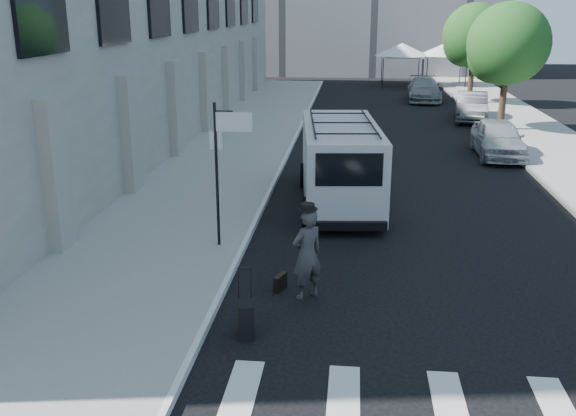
% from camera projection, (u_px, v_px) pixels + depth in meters
% --- Properties ---
extents(ground, '(120.00, 120.00, 0.00)m').
position_uv_depth(ground, '(316.00, 313.00, 12.59)').
color(ground, black).
rests_on(ground, ground).
extents(sidewalk_left, '(4.50, 48.00, 0.15)m').
position_uv_depth(sidewalk_left, '(242.00, 142.00, 28.17)').
color(sidewalk_left, gray).
rests_on(sidewalk_left, ground).
extents(sidewalk_right, '(4.00, 56.00, 0.15)m').
position_uv_depth(sidewalk_right, '(530.00, 131.00, 30.65)').
color(sidewalk_right, gray).
rests_on(sidewalk_right, ground).
extents(building_left, '(10.00, 44.00, 12.00)m').
position_uv_depth(building_left, '(89.00, 1.00, 29.01)').
color(building_left, gray).
rests_on(building_left, ground).
extents(sign_pole, '(1.03, 0.07, 3.50)m').
position_uv_depth(sign_pole, '(226.00, 145.00, 15.07)').
color(sign_pole, black).
rests_on(sign_pole, sidewalk_left).
extents(tree_near, '(3.80, 3.83, 6.03)m').
position_uv_depth(tree_near, '(505.00, 47.00, 29.78)').
color(tree_near, black).
rests_on(tree_near, ground).
extents(tree_far, '(3.80, 3.83, 6.03)m').
position_uv_depth(tree_far, '(472.00, 38.00, 38.32)').
color(tree_far, black).
rests_on(tree_far, ground).
extents(tent_left, '(4.00, 4.00, 3.20)m').
position_uv_depth(tent_left, '(402.00, 50.00, 47.43)').
color(tent_left, black).
rests_on(tent_left, ground).
extents(tent_right, '(4.00, 4.00, 3.20)m').
position_uv_depth(tent_right, '(445.00, 50.00, 47.59)').
color(tent_right, black).
rests_on(tent_right, ground).
extents(businessman, '(0.83, 0.79, 1.91)m').
position_uv_depth(businessman, '(307.00, 254.00, 13.00)').
color(businessman, '#39393B').
rests_on(businessman, ground).
extents(briefcase, '(0.26, 0.45, 0.34)m').
position_uv_depth(briefcase, '(280.00, 282.00, 13.60)').
color(briefcase, black).
rests_on(briefcase, ground).
extents(suitcase, '(0.37, 0.50, 1.26)m').
position_uv_depth(suitcase, '(246.00, 319.00, 11.65)').
color(suitcase, black).
rests_on(suitcase, ground).
extents(cargo_van, '(2.79, 6.70, 2.45)m').
position_uv_depth(cargo_van, '(340.00, 163.00, 19.34)').
color(cargo_van, silver).
rests_on(cargo_van, ground).
extents(parked_car_a, '(1.83, 4.40, 1.49)m').
position_uv_depth(parked_car_a, '(498.00, 138.00, 25.56)').
color(parked_car_a, '#B1B5B9').
rests_on(parked_car_a, ground).
extents(parked_car_b, '(2.15, 4.62, 1.47)m').
position_uv_depth(parked_car_b, '(471.00, 106.00, 33.81)').
color(parked_car_b, '#585A5F').
rests_on(parked_car_b, ground).
extents(parked_car_c, '(2.25, 5.05, 1.44)m').
position_uv_depth(parked_car_c, '(424.00, 89.00, 40.86)').
color(parked_car_c, gray).
rests_on(parked_car_c, ground).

